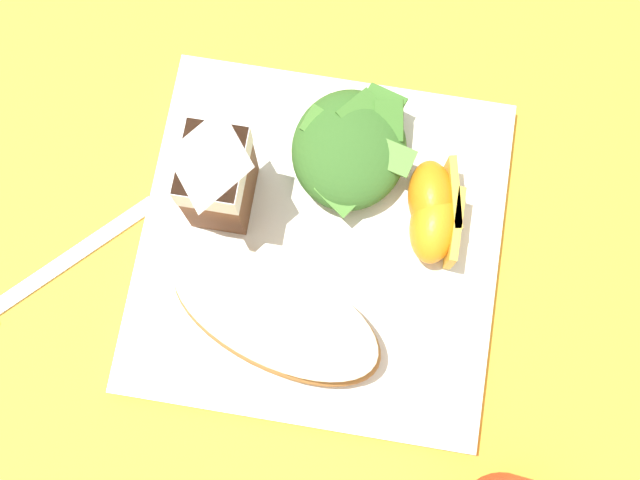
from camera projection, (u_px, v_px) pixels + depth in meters
ground at (320, 247)px, 0.62m from camera, size 3.00×3.00×0.00m
white_plate at (320, 245)px, 0.61m from camera, size 0.28×0.28×0.02m
cheesy_pizza_bread at (276, 316)px, 0.57m from camera, size 0.13×0.19×0.04m
green_salad_pile at (350, 149)px, 0.60m from camera, size 0.11×0.10×0.04m
milk_carton at (216, 174)px, 0.56m from camera, size 0.06×0.04×0.11m
orange_wedge_front at (436, 226)px, 0.59m from camera, size 0.06×0.04×0.04m
orange_wedge_middle at (434, 198)px, 0.59m from camera, size 0.07×0.05×0.04m
metal_fork at (36, 281)px, 0.61m from camera, size 0.15×0.14×0.01m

